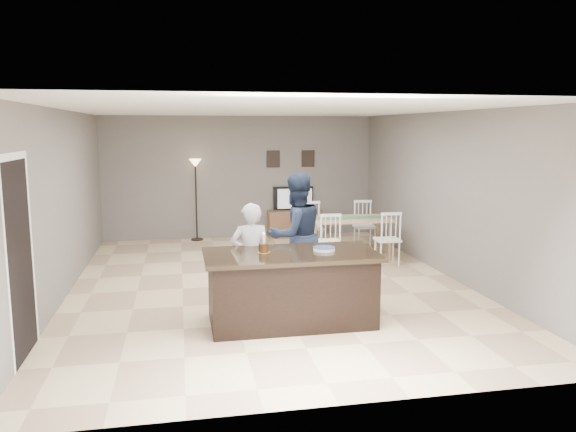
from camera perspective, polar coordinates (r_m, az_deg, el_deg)
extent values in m
plane|color=#D4B988|center=(8.90, -2.00, -6.92)|extent=(8.00, 8.00, 0.00)
plane|color=slate|center=(12.58, -4.90, 3.95)|extent=(6.00, 0.00, 6.00)
plane|color=slate|center=(4.78, 5.47, -4.10)|extent=(6.00, 0.00, 6.00)
plane|color=slate|center=(8.69, -21.99, 1.15)|extent=(0.00, 8.00, 8.00)
plane|color=slate|center=(9.56, 16.01, 2.10)|extent=(0.00, 8.00, 8.00)
plane|color=white|center=(8.57, -2.10, 10.74)|extent=(8.00, 8.00, 0.00)
cube|color=black|center=(7.08, 0.28, -7.49)|extent=(2.00, 1.00, 0.85)
cube|color=black|center=(6.96, 0.29, -3.94)|extent=(2.15, 1.10, 0.05)
cube|color=brown|center=(12.67, 0.68, -0.78)|extent=(1.20, 0.40, 0.60)
imported|color=black|center=(12.65, 0.62, 1.79)|extent=(0.91, 0.12, 0.53)
plane|color=#CA6D16|center=(12.58, 0.70, 1.78)|extent=(0.78, 0.00, 0.78)
cube|color=black|center=(12.63, -1.50, 5.81)|extent=(0.30, 0.02, 0.38)
cube|color=black|center=(12.78, 2.05, 5.85)|extent=(0.30, 0.02, 0.38)
plane|color=black|center=(6.53, -25.53, -4.12)|extent=(0.00, 2.10, 2.10)
plane|color=white|center=(6.39, -26.15, 5.47)|extent=(0.00, 1.02, 1.02)
imported|color=#BABABF|center=(7.46, -3.80, -4.24)|extent=(0.54, 0.35, 1.46)
imported|color=#182136|center=(8.05, 0.80, -2.00)|extent=(1.05, 0.93, 1.80)
cylinder|color=gold|center=(6.97, -2.48, -3.71)|extent=(0.16, 0.16, 0.00)
cylinder|color=#3C2210|center=(6.96, -2.48, -3.25)|extent=(0.12, 0.12, 0.11)
cylinder|color=white|center=(6.94, -2.49, -2.33)|extent=(0.02, 0.02, 0.12)
sphere|color=#FFBF4C|center=(6.92, -2.49, -1.76)|extent=(0.02, 0.02, 0.02)
cylinder|color=white|center=(7.09, 3.69, -3.47)|extent=(0.28, 0.28, 0.01)
cylinder|color=white|center=(7.08, 3.69, -3.37)|extent=(0.28, 0.28, 0.01)
cylinder|color=white|center=(7.08, 3.69, -3.27)|extent=(0.28, 0.28, 0.01)
cylinder|color=#2D498A|center=(7.08, 3.69, -3.20)|extent=(0.28, 0.28, 0.00)
cube|color=#A27C58|center=(10.68, 6.12, -0.32)|extent=(1.62, 0.95, 0.04)
cylinder|color=#A27C58|center=(10.24, 2.75, -2.80)|extent=(0.06, 0.06, 0.70)
cylinder|color=#A27C58|center=(11.30, 9.10, -1.80)|extent=(0.06, 0.06, 0.70)
cube|color=#457C5A|center=(10.68, 6.12, -0.19)|extent=(1.40, 0.39, 0.01)
cube|color=white|center=(9.94, 4.09, -2.61)|extent=(0.43, 0.41, 0.04)
cylinder|color=white|center=(9.80, 3.33, -4.16)|extent=(0.03, 0.03, 0.43)
cylinder|color=white|center=(10.18, 4.80, -3.69)|extent=(0.03, 0.03, 0.43)
cube|color=white|center=(9.68, 4.37, 0.06)|extent=(0.38, 0.04, 0.05)
cube|color=white|center=(10.24, 10.06, -2.39)|extent=(0.43, 0.41, 0.04)
cylinder|color=white|center=(10.09, 9.41, -3.89)|extent=(0.03, 0.03, 0.43)
cylinder|color=white|center=(10.49, 10.62, -3.44)|extent=(0.03, 0.03, 0.43)
cube|color=white|center=(9.99, 10.47, 0.21)|extent=(0.38, 0.04, 0.05)
cube|color=white|center=(11.27, 2.49, -1.23)|extent=(0.43, 0.41, 0.04)
cylinder|color=white|center=(11.50, 3.15, -2.21)|extent=(0.03, 0.03, 0.43)
cylinder|color=white|center=(11.13, 1.80, -2.58)|extent=(0.03, 0.03, 0.43)
cube|color=white|center=(11.37, 2.33, 1.39)|extent=(0.38, 0.04, 0.05)
cube|color=white|center=(11.54, 7.82, -1.07)|extent=(0.43, 0.41, 0.04)
cylinder|color=white|center=(11.78, 8.36, -2.03)|extent=(0.03, 0.03, 0.43)
cylinder|color=white|center=(11.38, 7.21, -2.39)|extent=(0.03, 0.03, 0.43)
cube|color=white|center=(11.63, 7.61, 1.49)|extent=(0.38, 0.04, 0.05)
cylinder|color=black|center=(12.49, -9.21, -2.36)|extent=(0.27, 0.27, 0.03)
cylinder|color=black|center=(12.36, -9.30, 1.38)|extent=(0.03, 0.03, 1.63)
cone|color=#EEC483|center=(12.28, -9.40, 5.34)|extent=(0.27, 0.27, 0.17)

